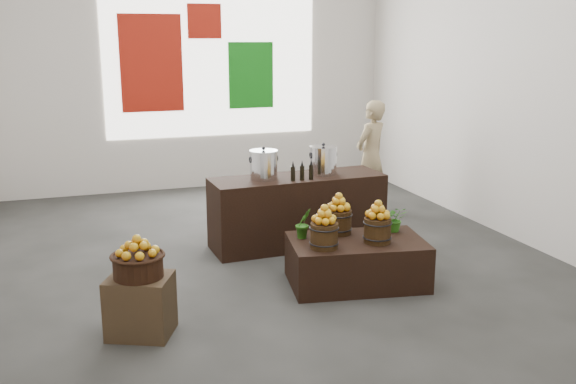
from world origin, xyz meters
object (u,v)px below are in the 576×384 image
object	(u,v)px
crate	(141,306)
stock_pot_center	(323,161)
wicker_basket	(138,266)
stock_pot_left	(264,166)
shopper	(371,156)
counter	(297,211)
display_table	(356,262)

from	to	relation	value
crate	stock_pot_center	size ratio (longest dim) A/B	1.61
wicker_basket	crate	bearing A→B (deg)	0.00
stock_pot_left	shopper	distance (m)	2.14
wicker_basket	stock_pot_left	size ratio (longest dim) A/B	1.29
crate	counter	size ratio (longest dim) A/B	0.25
stock_pot_left	stock_pot_center	distance (m)	0.70
wicker_basket	shopper	size ratio (longest dim) A/B	0.26
stock_pot_left	stock_pot_center	size ratio (longest dim) A/B	1.00
counter	stock_pot_left	distance (m)	0.67
counter	stock_pot_left	size ratio (longest dim) A/B	6.47
crate	display_table	size ratio (longest dim) A/B	0.38
stock_pot_left	display_table	bearing A→B (deg)	-67.16
display_table	counter	world-z (taller)	counter
display_table	shopper	distance (m)	2.75
stock_pot_center	shopper	world-z (taller)	shopper
display_table	stock_pot_left	size ratio (longest dim) A/B	4.21
crate	display_table	world-z (taller)	crate
crate	wicker_basket	bearing A→B (deg)	0.00
wicker_basket	stock_pot_center	bearing A→B (deg)	37.79
crate	stock_pot_center	xyz separation A→B (m)	(2.22, 1.72, 0.70)
crate	display_table	bearing A→B (deg)	11.76
stock_pot_left	crate	bearing A→B (deg)	-131.92
crate	stock_pot_left	world-z (taller)	stock_pot_left
crate	stock_pot_left	size ratio (longest dim) A/B	1.61
counter	shopper	world-z (taller)	shopper
wicker_basket	stock_pot_left	world-z (taller)	stock_pot_left
shopper	wicker_basket	bearing A→B (deg)	8.92
wicker_basket	display_table	world-z (taller)	wicker_basket
counter	stock_pot_left	xyz separation A→B (m)	(-0.39, -0.02, 0.54)
display_table	counter	size ratio (longest dim) A/B	0.65
counter	wicker_basket	bearing A→B (deg)	-140.61
crate	shopper	world-z (taller)	shopper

